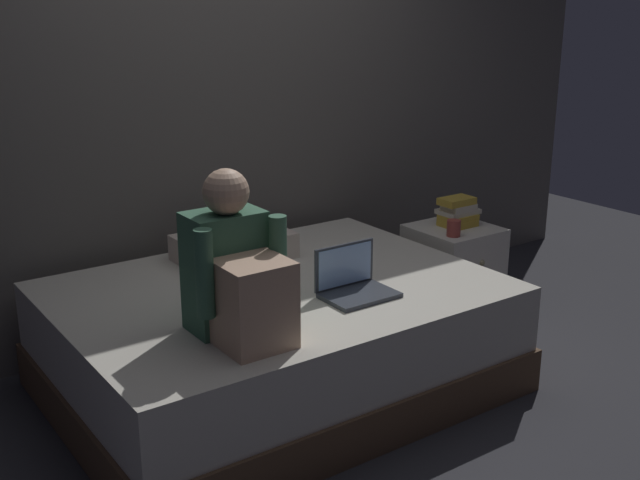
# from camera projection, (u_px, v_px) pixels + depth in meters

# --- Properties ---
(ground_plane) EXTENTS (8.00, 8.00, 0.00)m
(ground_plane) POSITION_uv_depth(u_px,v_px,m) (348.00, 400.00, 3.64)
(ground_plane) COLOR #2D2D33
(wall_back) EXTENTS (5.60, 0.10, 2.70)m
(wall_back) POSITION_uv_depth(u_px,v_px,m) (215.00, 84.00, 4.18)
(wall_back) COLOR #605B56
(wall_back) RESTS_ON ground_plane
(bed) EXTENTS (2.00, 1.50, 0.52)m
(bed) POSITION_uv_depth(u_px,v_px,m) (276.00, 337.00, 3.69)
(bed) COLOR brown
(bed) RESTS_ON ground_plane
(nightstand) EXTENTS (0.44, 0.46, 0.54)m
(nightstand) POSITION_uv_depth(u_px,v_px,m) (452.00, 272.00, 4.52)
(nightstand) COLOR beige
(nightstand) RESTS_ON ground_plane
(person_sitting) EXTENTS (0.39, 0.44, 0.66)m
(person_sitting) POSITION_uv_depth(u_px,v_px,m) (236.00, 274.00, 3.01)
(person_sitting) COLOR #38664C
(person_sitting) RESTS_ON bed
(laptop) EXTENTS (0.32, 0.23, 0.22)m
(laptop) POSITION_uv_depth(u_px,v_px,m) (353.00, 283.00, 3.48)
(laptop) COLOR #333842
(laptop) RESTS_ON bed
(pillow) EXTENTS (0.56, 0.36, 0.13)m
(pillow) POSITION_uv_depth(u_px,v_px,m) (234.00, 246.00, 3.96)
(pillow) COLOR beige
(pillow) RESTS_ON bed
(book_stack) EXTENTS (0.23, 0.17, 0.16)m
(book_stack) POSITION_uv_depth(u_px,v_px,m) (458.00, 212.00, 4.45)
(book_stack) COLOR gold
(book_stack) RESTS_ON nightstand
(mug) EXTENTS (0.08, 0.08, 0.09)m
(mug) POSITION_uv_depth(u_px,v_px,m) (454.00, 228.00, 4.26)
(mug) COLOR #933833
(mug) RESTS_ON nightstand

